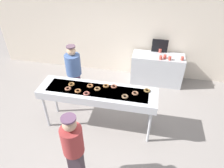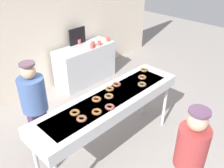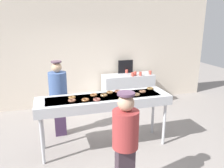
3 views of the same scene
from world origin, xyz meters
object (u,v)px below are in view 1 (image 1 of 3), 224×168
chocolate_donut_8 (147,90)px  chocolate_donut_7 (125,96)px  chocolate_donut_4 (106,86)px  paper_cup_3 (170,58)px  chocolate_donut_1 (71,84)px  menu_display (160,46)px  chocolate_donut_2 (68,89)px  chocolate_donut_10 (135,93)px  paper_cup_2 (165,57)px  prep_counter (157,69)px  chocolate_donut_0 (90,86)px  customer_waiting (73,147)px  chocolate_donut_6 (78,91)px  worker_baker (74,71)px  chocolate_donut_9 (114,86)px  chocolate_donut_3 (97,89)px  fryer_conveyor (97,94)px  paper_cup_1 (160,51)px  chocolate_donut_5 (86,93)px  paper_cup_4 (182,58)px  paper_cup_0 (161,58)px

chocolate_donut_8 → chocolate_donut_7: bearing=-145.7°
chocolate_donut_4 → paper_cup_3: size_ratio=1.27×
chocolate_donut_1 → menu_display: size_ratio=0.30×
chocolate_donut_4 → chocolate_donut_2: bearing=-161.5°
chocolate_donut_7 → chocolate_donut_10: same height
paper_cup_2 → paper_cup_3: bearing=-29.7°
chocolate_donut_2 → prep_counter: (1.87, 2.19, -0.62)m
chocolate_donut_0 → customer_waiting: customer_waiting is taller
paper_cup_3 → chocolate_donut_1: bearing=-139.5°
chocolate_donut_2 → customer_waiting: (0.56, -1.24, -0.18)m
chocolate_donut_2 → prep_counter: 2.95m
chocolate_donut_6 → menu_display: size_ratio=0.30×
worker_baker → menu_display: size_ratio=3.62×
chocolate_donut_1 → chocolate_donut_9: same height
chocolate_donut_2 → chocolate_donut_3: bearing=10.9°
fryer_conveyor → paper_cup_1: (1.29, 2.31, 0.01)m
chocolate_donut_6 → chocolate_donut_10: 1.18m
chocolate_donut_5 → paper_cup_4: 2.97m
chocolate_donut_7 → paper_cup_1: (0.68, 2.43, -0.11)m
chocolate_donut_2 → chocolate_donut_10: 1.41m
chocolate_donut_6 → chocolate_donut_8: 1.44m
paper_cup_0 → paper_cup_1: (-0.02, 0.43, 0.00)m
chocolate_donut_0 → customer_waiting: size_ratio=0.09×
chocolate_donut_8 → paper_cup_2: 1.84m
chocolate_donut_9 → paper_cup_4: bearing=48.7°
customer_waiting → paper_cup_1: bearing=75.6°
chocolate_donut_0 → chocolate_donut_10: size_ratio=1.00×
chocolate_donut_7 → paper_cup_4: size_ratio=1.27×
chocolate_donut_5 → worker_baker: 1.12m
chocolate_donut_5 → menu_display: (1.44, 2.51, 0.03)m
chocolate_donut_8 → paper_cup_3: (0.52, 1.72, -0.11)m
paper_cup_2 → menu_display: (-0.16, 0.37, 0.14)m
chocolate_donut_1 → prep_counter: size_ratio=0.09×
chocolate_donut_1 → paper_cup_2: 2.77m
chocolate_donut_1 → paper_cup_3: 2.82m
chocolate_donut_8 → paper_cup_0: size_ratio=1.27×
worker_baker → paper_cup_1: (2.09, 1.56, 0.01)m
chocolate_donut_0 → customer_waiting: bearing=-84.9°
chocolate_donut_6 → prep_counter: chocolate_donut_6 is taller
paper_cup_1 → chocolate_donut_2: bearing=-128.2°
chocolate_donut_7 → chocolate_donut_10: 0.24m
prep_counter → paper_cup_3: 0.62m
paper_cup_0 → paper_cup_3: size_ratio=1.00×
paper_cup_0 → paper_cup_3: (0.24, 0.01, 0.00)m
fryer_conveyor → chocolate_donut_2: bearing=-170.7°
chocolate_donut_7 → chocolate_donut_5: bearing=-175.6°
chocolate_donut_1 → chocolate_donut_7: 1.21m
chocolate_donut_8 → chocolate_donut_9: size_ratio=1.00×
chocolate_donut_9 → worker_baker: worker_baker is taller
paper_cup_1 → paper_cup_0: bearing=-87.5°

